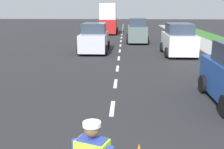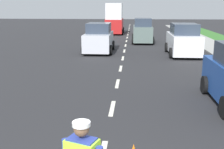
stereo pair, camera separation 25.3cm
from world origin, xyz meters
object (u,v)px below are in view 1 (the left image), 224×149
delivery_truck (108,20)px  car_outgoing_far (137,31)px  car_oncoming_second (94,39)px  car_parked_far (179,40)px

delivery_truck → car_outgoing_far: 8.56m
delivery_truck → car_oncoming_second: size_ratio=1.16×
delivery_truck → car_parked_far: (5.59, -14.46, -0.63)m
delivery_truck → car_outgoing_far: size_ratio=1.17×
car_outgoing_far → car_parked_far: (2.52, -6.50, -0.03)m
car_outgoing_far → car_parked_far: bearing=-68.8°
car_oncoming_second → car_parked_far: bearing=-8.7°
delivery_truck → car_parked_far: size_ratio=1.13×
car_parked_far → car_oncoming_second: car_parked_far is taller
car_parked_far → car_oncoming_second: size_ratio=1.03×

